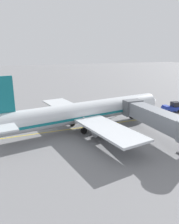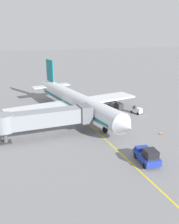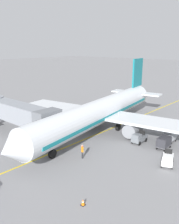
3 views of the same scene
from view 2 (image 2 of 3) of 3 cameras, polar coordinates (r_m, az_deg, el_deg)
name	(u,v)px [view 2 (image 2 of 3)]	position (r m, az deg, el deg)	size (l,w,h in m)	color
ground_plane	(78,114)	(54.89, -2.77, -0.40)	(400.00, 400.00, 0.00)	slate
gate_lead_in_line	(78,114)	(54.89, -2.77, -0.39)	(0.24, 80.00, 0.01)	gold
parked_airliner	(76,101)	(53.11, -3.15, 2.55)	(30.44, 37.28, 10.63)	silver
jet_bridge	(45,118)	(42.39, -10.39, -1.44)	(16.59, 3.50, 4.98)	gray
pushback_tractor	(147,156)	(35.40, 13.35, -9.92)	(2.74, 4.64, 2.40)	#1E339E
baggage_tug_lead	(106,109)	(56.12, 3.88, 0.77)	(1.28, 2.50, 1.62)	slate
baggage_tug_trailing	(137,111)	(55.72, 10.95, 0.34)	(2.01, 2.76, 1.62)	silver
baggage_tug_spare	(106,98)	(65.05, 3.85, 3.22)	(1.91, 2.74, 1.62)	gold
baggage_cart_front	(119,106)	(57.85, 6.90, 1.46)	(1.35, 2.91, 1.58)	#4C4C51
baggage_cart_second_in_train	(113,103)	(59.98, 5.39, 2.12)	(1.35, 2.91, 1.58)	#4C4C51
ground_crew_wing_walker	(113,122)	(47.52, 5.44, -2.25)	(0.62, 0.53, 1.69)	#232328
safety_cone_nose_left	(160,133)	(45.70, 16.22, -4.67)	(0.36, 0.36, 0.59)	black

